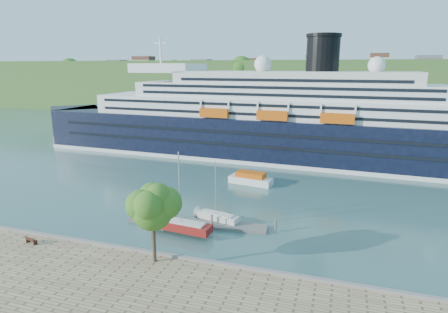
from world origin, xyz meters
The scene contains 10 objects.
ground centered at (0.00, 0.00, 0.00)m, with size 400.00×400.00×0.00m, color #335A59.
far_hillside centered at (0.00, 145.00, 12.00)m, with size 400.00×50.00×24.00m, color #335622.
quay_coping centered at (0.00, -0.20, 1.15)m, with size 220.00×0.50×0.30m, color slate.
cruise_ship centered at (4.35, 53.01, 14.21)m, with size 126.54×18.43×28.42m, color black, non-canonical shape.
park_bench centered at (-11.48, -2.39, 1.50)m, with size 1.57×0.64×1.00m, color #482314, non-canonical shape.
promenade_tree centered at (4.46, -1.69, 5.83)m, with size 5.83×5.83×9.66m, color #295E18, non-canonical shape.
floating_pontoon centered at (4.41, 10.61, 0.22)m, with size 19.65×2.40×0.44m, color gray, non-canonical shape.
sailboat_red centered at (3.94, 7.44, 5.29)m, with size 8.19×2.28×10.58m, color maroon, non-canonical shape.
sailboat_white_far centered at (7.04, 12.29, 4.25)m, with size 6.59×1.83×8.51m, color silver, non-canonical shape.
tender_launch centered at (7.10, 31.25, 1.13)m, with size 8.20×2.80×2.26m, color #CD500C, non-canonical shape.
Camera 1 is at (22.70, -34.34, 21.55)m, focal length 30.00 mm.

